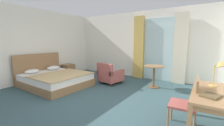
{
  "coord_description": "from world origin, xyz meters",
  "views": [
    {
      "loc": [
        2.58,
        -2.96,
        1.56
      ],
      "look_at": [
        0.25,
        0.61,
        0.94
      ],
      "focal_mm": 24.18,
      "sensor_mm": 36.0,
      "label": 1
    }
  ],
  "objects_px": {
    "closed_book": "(211,96)",
    "writing_desk": "(213,97)",
    "bed": "(55,79)",
    "round_cafe_table": "(154,71)",
    "desk_chair": "(188,101)",
    "nightstand": "(68,70)",
    "armchair_by_window": "(110,75)",
    "desk_lamp": "(219,66)"
  },
  "relations": [
    {
      "from": "desk_lamp",
      "to": "writing_desk",
      "type": "bearing_deg",
      "value": -99.65
    },
    {
      "from": "writing_desk",
      "to": "round_cafe_table",
      "type": "bearing_deg",
      "value": 128.07
    },
    {
      "from": "bed",
      "to": "desk_chair",
      "type": "bearing_deg",
      "value": -5.46
    },
    {
      "from": "desk_chair",
      "to": "desk_lamp",
      "type": "bearing_deg",
      "value": 40.0
    },
    {
      "from": "nightstand",
      "to": "desk_chair",
      "type": "relative_size",
      "value": 0.55
    },
    {
      "from": "bed",
      "to": "round_cafe_table",
      "type": "xyz_separation_m",
      "value": [
        2.98,
        1.71,
        0.3
      ]
    },
    {
      "from": "bed",
      "to": "writing_desk",
      "type": "bearing_deg",
      "value": -4.56
    },
    {
      "from": "bed",
      "to": "closed_book",
      "type": "bearing_deg",
      "value": -8.06
    },
    {
      "from": "desk_lamp",
      "to": "closed_book",
      "type": "bearing_deg",
      "value": -98.99
    },
    {
      "from": "writing_desk",
      "to": "armchair_by_window",
      "type": "xyz_separation_m",
      "value": [
        -3.15,
        1.67,
        -0.35
      ]
    },
    {
      "from": "nightstand",
      "to": "writing_desk",
      "type": "bearing_deg",
      "value": -17.27
    },
    {
      "from": "armchair_by_window",
      "to": "round_cafe_table",
      "type": "bearing_deg",
      "value": 15.08
    },
    {
      "from": "bed",
      "to": "nightstand",
      "type": "xyz_separation_m",
      "value": [
        -0.83,
        1.32,
        0.01
      ]
    },
    {
      "from": "desk_chair",
      "to": "round_cafe_table",
      "type": "bearing_deg",
      "value": 121.1
    },
    {
      "from": "writing_desk",
      "to": "desk_chair",
      "type": "relative_size",
      "value": 1.46
    },
    {
      "from": "desk_lamp",
      "to": "closed_book",
      "type": "distance_m",
      "value": 0.69
    },
    {
      "from": "desk_chair",
      "to": "round_cafe_table",
      "type": "height_order",
      "value": "desk_chair"
    },
    {
      "from": "nightstand",
      "to": "desk_chair",
      "type": "xyz_separation_m",
      "value": [
        5.09,
        -1.73,
        0.27
      ]
    },
    {
      "from": "nightstand",
      "to": "writing_desk",
      "type": "relative_size",
      "value": 0.37
    },
    {
      "from": "desk_chair",
      "to": "bed",
      "type": "bearing_deg",
      "value": 174.54
    },
    {
      "from": "nightstand",
      "to": "armchair_by_window",
      "type": "height_order",
      "value": "armchair_by_window"
    },
    {
      "from": "writing_desk",
      "to": "closed_book",
      "type": "distance_m",
      "value": 0.3
    },
    {
      "from": "desk_chair",
      "to": "closed_book",
      "type": "bearing_deg",
      "value": -37.67
    },
    {
      "from": "desk_lamp",
      "to": "closed_book",
      "type": "relative_size",
      "value": 1.85
    },
    {
      "from": "nightstand",
      "to": "writing_desk",
      "type": "height_order",
      "value": "writing_desk"
    },
    {
      "from": "closed_book",
      "to": "writing_desk",
      "type": "bearing_deg",
      "value": 102.69
    },
    {
      "from": "bed",
      "to": "round_cafe_table",
      "type": "bearing_deg",
      "value": 29.93
    },
    {
      "from": "bed",
      "to": "nightstand",
      "type": "relative_size",
      "value": 4.27
    },
    {
      "from": "bed",
      "to": "closed_book",
      "type": "relative_size",
      "value": 7.87
    },
    {
      "from": "nightstand",
      "to": "closed_book",
      "type": "height_order",
      "value": "closed_book"
    },
    {
      "from": "bed",
      "to": "closed_book",
      "type": "height_order",
      "value": "bed"
    },
    {
      "from": "desk_lamp",
      "to": "round_cafe_table",
      "type": "distance_m",
      "value": 2.52
    },
    {
      "from": "desk_lamp",
      "to": "closed_book",
      "type": "xyz_separation_m",
      "value": [
        -0.09,
        -0.58,
        -0.36
      ]
    },
    {
      "from": "desk_chair",
      "to": "desk_lamp",
      "type": "height_order",
      "value": "desk_lamp"
    },
    {
      "from": "armchair_by_window",
      "to": "round_cafe_table",
      "type": "xyz_separation_m",
      "value": [
        1.52,
        0.41,
        0.23
      ]
    },
    {
      "from": "desk_chair",
      "to": "closed_book",
      "type": "height_order",
      "value": "desk_chair"
    },
    {
      "from": "nightstand",
      "to": "armchair_by_window",
      "type": "distance_m",
      "value": 2.29
    },
    {
      "from": "nightstand",
      "to": "closed_book",
      "type": "xyz_separation_m",
      "value": [
        5.4,
        -1.97,
        0.51
      ]
    },
    {
      "from": "round_cafe_table",
      "to": "desk_chair",
      "type": "bearing_deg",
      "value": -58.9
    },
    {
      "from": "desk_lamp",
      "to": "armchair_by_window",
      "type": "xyz_separation_m",
      "value": [
        -3.2,
        1.38,
        -0.81
      ]
    },
    {
      "from": "writing_desk",
      "to": "closed_book",
      "type": "bearing_deg",
      "value": -98.29
    },
    {
      "from": "nightstand",
      "to": "armchair_by_window",
      "type": "relative_size",
      "value": 0.6
    }
  ]
}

